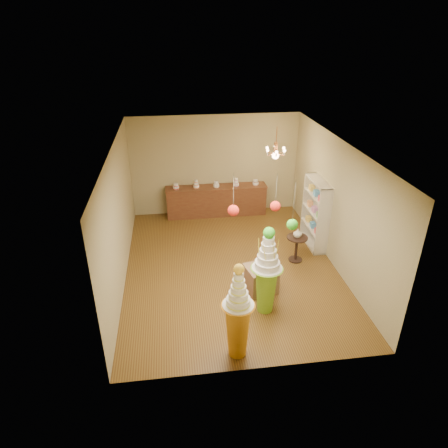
{
  "coord_description": "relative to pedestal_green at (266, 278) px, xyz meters",
  "views": [
    {
      "loc": [
        -1.26,
        -8.13,
        5.31
      ],
      "look_at": [
        -0.16,
        0.0,
        1.16
      ],
      "focal_mm": 32.0,
      "sensor_mm": 36.0,
      "label": 1
    }
  ],
  "objects": [
    {
      "name": "vase",
      "position": [
        1.19,
        1.78,
        -0.01
      ],
      "size": [
        0.26,
        0.26,
        0.22
      ],
      "primitive_type": "imported",
      "rotation": [
        0.0,
        0.0,
        -0.29
      ],
      "color": "beige",
      "rests_on": "round_table"
    },
    {
      "name": "chandelier",
      "position": [
        0.93,
        3.29,
        1.52
      ],
      "size": [
        0.74,
        0.74,
        0.85
      ],
      "rotation": [
        0.0,
        0.0,
        0.34
      ],
      "color": "#E38B50",
      "rests_on": "ceiling"
    },
    {
      "name": "pom_red_right",
      "position": [
        0.07,
        -0.06,
        1.59
      ],
      "size": [
        0.19,
        0.19,
        0.72
      ],
      "color": "#423E2F",
      "rests_on": "ceiling"
    },
    {
      "name": "wall_front",
      "position": [
        -0.46,
        -1.53,
        0.72
      ],
      "size": [
        5.0,
        0.04,
        3.0
      ],
      "primitive_type": "cube",
      "color": "tan",
      "rests_on": "ground"
    },
    {
      "name": "floor",
      "position": [
        -0.46,
        1.72,
        -0.78
      ],
      "size": [
        6.5,
        6.5,
        0.0
      ],
      "primitive_type": "plane",
      "color": "brown",
      "rests_on": "ground"
    },
    {
      "name": "sideboard",
      "position": [
        -0.46,
        4.69,
        -0.3
      ],
      "size": [
        3.04,
        0.54,
        1.16
      ],
      "color": "#572F1B",
      "rests_on": "floor"
    },
    {
      "name": "wall_back",
      "position": [
        -0.46,
        4.97,
        0.72
      ],
      "size": [
        5.0,
        0.04,
        3.0
      ],
      "primitive_type": "cube",
      "color": "tan",
      "rests_on": "ground"
    },
    {
      "name": "pedestal_green",
      "position": [
        0.0,
        0.0,
        0.0
      ],
      "size": [
        0.64,
        0.64,
        1.91
      ],
      "rotation": [
        0.0,
        0.0,
        0.06
      ],
      "color": "#78B628",
      "rests_on": "floor"
    },
    {
      "name": "round_table",
      "position": [
        1.19,
        1.78,
        -0.36
      ],
      "size": [
        0.68,
        0.68,
        0.66
      ],
      "rotation": [
        0.0,
        0.0,
        0.43
      ],
      "color": "black",
      "rests_on": "floor"
    },
    {
      "name": "shelving_unit",
      "position": [
        1.88,
        2.52,
        0.12
      ],
      "size": [
        0.33,
        1.2,
        1.8
      ],
      "color": "beige",
      "rests_on": "floor"
    },
    {
      "name": "wall_left",
      "position": [
        -2.96,
        1.72,
        0.72
      ],
      "size": [
        0.04,
        6.5,
        3.0
      ],
      "primitive_type": "cube",
      "color": "tan",
      "rests_on": "ground"
    },
    {
      "name": "burlap_riser",
      "position": [
        0.05,
        0.7,
        -0.5
      ],
      "size": [
        0.75,
        0.75,
        0.57
      ],
      "primitive_type": "cube",
      "rotation": [
        0.0,
        0.0,
        0.22
      ],
      "color": "#846648",
      "rests_on": "floor"
    },
    {
      "name": "wall_right",
      "position": [
        2.04,
        1.72,
        0.72
      ],
      "size": [
        0.04,
        6.5,
        3.0
      ],
      "primitive_type": "cube",
      "color": "tan",
      "rests_on": "ground"
    },
    {
      "name": "ceiling",
      "position": [
        -0.46,
        1.72,
        2.22
      ],
      "size": [
        6.5,
        6.5,
        0.0
      ],
      "primitive_type": "plane",
      "rotation": [
        3.14,
        0.0,
        0.0
      ],
      "color": "white",
      "rests_on": "ground"
    },
    {
      "name": "pom_green_mid",
      "position": [
        0.29,
        -0.43,
        1.4
      ],
      "size": [
        0.2,
        0.2,
        0.92
      ],
      "color": "#423E2F",
      "rests_on": "ceiling"
    },
    {
      "name": "pedestal_orange",
      "position": [
        -0.76,
        -1.13,
        -0.07
      ],
      "size": [
        0.57,
        0.57,
        1.88
      ],
      "rotation": [
        0.0,
        0.0,
        0.05
      ],
      "color": "orange",
      "rests_on": "floor"
    },
    {
      "name": "pom_red_left",
      "position": [
        -0.68,
        0.03,
        1.51
      ],
      "size": [
        0.21,
        0.21,
        0.81
      ],
      "color": "#423E2F",
      "rests_on": "ceiling"
    }
  ]
}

